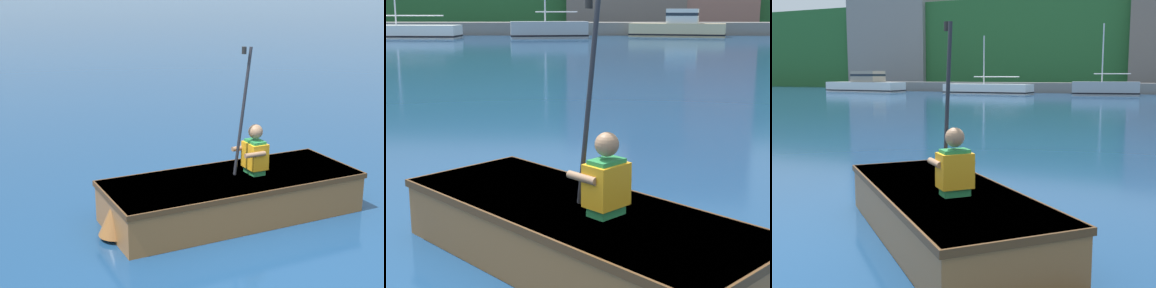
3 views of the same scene
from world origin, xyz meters
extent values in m
plane|color=navy|center=(0.00, 0.00, 0.00)|extent=(300.00, 300.00, 0.00)
cube|color=#935B2D|center=(1.01, 0.58, 0.24)|extent=(2.91, 2.88, 0.49)
cube|color=#513219|center=(1.01, 0.58, 0.46)|extent=(2.96, 2.94, 0.06)
cube|color=#513219|center=(1.01, 0.58, 0.45)|extent=(2.47, 2.45, 0.02)
cone|color=#935B2D|center=(-0.01, 1.59, 0.27)|extent=(0.55, 0.55, 0.44)
cube|color=#935B2D|center=(1.16, 0.43, 0.44)|extent=(0.86, 0.87, 0.03)
cube|color=#267F3F|center=(1.22, 0.38, 0.69)|extent=(0.28, 0.28, 0.41)
cube|color=orange|center=(1.22, 0.38, 0.71)|extent=(0.35, 0.35, 0.31)
sphere|color=#997051|center=(1.22, 0.38, 1.00)|extent=(0.17, 0.17, 0.17)
cylinder|color=#997051|center=(1.26, 0.55, 0.77)|extent=(0.22, 0.22, 0.06)
cylinder|color=#997051|center=(1.05, 0.33, 0.77)|extent=(0.22, 0.22, 0.06)
cylinder|color=#232328|center=(1.09, 0.50, 1.25)|extent=(0.18, 0.18, 1.47)
cylinder|color=black|center=(1.09, 0.50, 1.95)|extent=(0.05, 0.05, 0.08)
camera|label=1|loc=(-5.23, -1.16, 2.74)|focal=55.00mm
camera|label=2|loc=(1.09, -3.55, 1.91)|focal=55.00mm
camera|label=3|loc=(2.88, -3.37, 1.52)|focal=45.00mm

